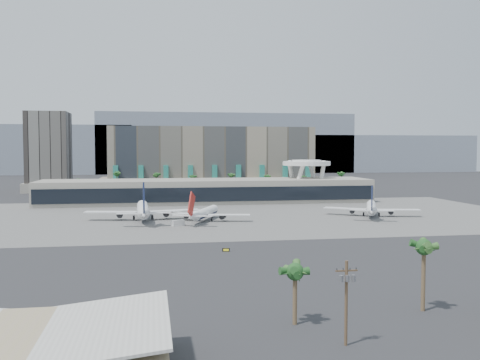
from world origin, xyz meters
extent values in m
plane|color=#232326|center=(0.00, 0.00, 0.00)|extent=(900.00, 900.00, 0.00)
cube|color=#5B5B59|center=(0.00, 55.00, 0.03)|extent=(260.00, 130.00, 0.06)
cube|color=gray|center=(-180.00, 470.00, 27.50)|extent=(260.00, 60.00, 55.00)
cube|color=gray|center=(60.00, 470.00, 35.00)|extent=(300.00, 60.00, 70.00)
cube|color=gray|center=(260.00, 470.00, 22.50)|extent=(220.00, 60.00, 45.00)
cube|color=gray|center=(10.00, 175.00, 21.00)|extent=(130.00, 22.00, 42.00)
cube|color=gray|center=(10.00, 173.00, 5.00)|extent=(140.00, 30.00, 10.00)
cube|color=#268475|center=(-50.00, 163.00, 9.00)|extent=(3.00, 2.00, 18.00)
cube|color=#268475|center=(-35.00, 163.00, 9.00)|extent=(3.00, 2.00, 18.00)
cube|color=#268475|center=(-20.00, 163.00, 9.00)|extent=(3.00, 2.00, 18.00)
cube|color=#268475|center=(-5.00, 163.00, 9.00)|extent=(3.00, 2.00, 18.00)
cube|color=#268475|center=(10.00, 163.00, 9.00)|extent=(3.00, 2.00, 18.00)
cube|color=#268475|center=(25.00, 163.00, 9.00)|extent=(3.00, 2.00, 18.00)
cube|color=#268475|center=(40.00, 163.00, 9.00)|extent=(3.00, 2.00, 18.00)
cube|color=#268475|center=(55.00, 163.00, 9.00)|extent=(3.00, 2.00, 18.00)
cube|color=#268475|center=(70.00, 163.00, 9.00)|extent=(3.00, 2.00, 18.00)
cube|color=black|center=(-95.00, 200.00, 26.00)|extent=(26.00, 26.00, 52.00)
cube|color=gray|center=(-95.00, 200.00, 3.00)|extent=(30.00, 30.00, 6.00)
cube|color=gray|center=(0.00, 110.00, 6.00)|extent=(170.00, 32.00, 12.00)
cube|color=black|center=(0.00, 93.80, 5.50)|extent=(168.00, 0.60, 7.00)
cube|color=black|center=(0.00, 110.00, 13.25)|extent=(170.00, 12.00, 2.50)
cylinder|color=white|center=(61.36, 122.36, 11.00)|extent=(6.98, 6.99, 21.89)
cylinder|color=white|center=(48.64, 122.36, 11.00)|extent=(6.98, 6.99, 21.89)
cylinder|color=white|center=(48.64, 109.64, 11.00)|extent=(6.98, 6.99, 21.89)
cylinder|color=white|center=(61.36, 109.64, 11.00)|extent=(6.98, 6.99, 21.89)
cylinder|color=white|center=(55.00, 116.00, 20.00)|extent=(26.00, 26.00, 2.20)
cylinder|color=white|center=(55.00, 116.00, 21.30)|extent=(16.00, 16.00, 1.20)
cylinder|color=brown|center=(-70.00, 145.00, 6.00)|extent=(0.70, 0.70, 12.00)
sphere|color=#215220|center=(-70.00, 145.00, 11.70)|extent=(2.80, 2.80, 2.80)
cylinder|color=brown|center=(-48.00, 145.00, 6.00)|extent=(0.70, 0.70, 12.00)
sphere|color=#215220|center=(-48.00, 145.00, 11.70)|extent=(2.80, 2.80, 2.80)
cylinder|color=brown|center=(-26.00, 145.00, 6.00)|extent=(0.70, 0.70, 12.00)
sphere|color=#215220|center=(-26.00, 145.00, 11.70)|extent=(2.80, 2.80, 2.80)
cylinder|color=brown|center=(-5.00, 145.00, 6.00)|extent=(0.70, 0.70, 12.00)
sphere|color=#215220|center=(-5.00, 145.00, 11.70)|extent=(2.80, 2.80, 2.80)
cylinder|color=brown|center=(18.00, 145.00, 6.00)|extent=(0.70, 0.70, 12.00)
sphere|color=#215220|center=(18.00, 145.00, 11.70)|extent=(2.80, 2.80, 2.80)
cylinder|color=brown|center=(40.00, 145.00, 6.00)|extent=(0.70, 0.70, 12.00)
sphere|color=#215220|center=(40.00, 145.00, 11.70)|extent=(2.80, 2.80, 2.80)
cylinder|color=brown|center=(62.00, 145.00, 6.00)|extent=(0.70, 0.70, 12.00)
sphere|color=#215220|center=(62.00, 145.00, 11.70)|extent=(2.80, 2.80, 2.80)
cylinder|color=brown|center=(85.00, 145.00, 6.00)|extent=(0.70, 0.70, 12.00)
sphere|color=#215220|center=(85.00, 145.00, 11.70)|extent=(2.80, 2.80, 2.80)
cube|color=silver|center=(-36.00, -102.00, 6.40)|extent=(18.65, 22.60, 2.30)
cylinder|color=#4C3826|center=(-2.00, -96.00, 6.00)|extent=(0.44, 0.44, 12.00)
cube|color=#4C3826|center=(-2.00, -96.00, 10.60)|extent=(3.20, 0.22, 0.22)
cylinder|color=slate|center=(-2.90, -96.35, 9.60)|extent=(0.56, 0.56, 0.90)
cylinder|color=slate|center=(-2.00, -96.35, 9.60)|extent=(0.56, 0.56, 0.90)
cylinder|color=slate|center=(-1.10, -96.35, 9.60)|extent=(0.56, 0.56, 0.90)
cylinder|color=black|center=(-3.40, -96.00, 10.85)|extent=(0.12, 0.12, 0.30)
cylinder|color=black|center=(-0.60, -96.00, 10.85)|extent=(0.12, 0.12, 0.30)
cylinder|color=white|center=(-32.12, 46.47, 4.01)|extent=(5.38, 30.52, 4.46)
cylinder|color=#0F1632|center=(-32.12, 46.47, 3.84)|extent=(5.27, 29.91, 4.37)
cone|color=white|center=(-32.65, 63.89, 4.01)|extent=(4.61, 5.15, 4.46)
cone|color=white|center=(-31.52, 26.82, 4.35)|extent=(4.76, 10.16, 4.46)
cube|color=white|center=(-44.34, 44.98, 3.34)|extent=(20.53, 7.96, 0.39)
cube|color=white|center=(-19.83, 45.73, 3.34)|extent=(20.54, 9.10, 0.39)
cylinder|color=black|center=(-41.01, 45.64, 2.23)|extent=(2.59, 4.53, 2.45)
cylinder|color=black|center=(-23.19, 46.19, 2.23)|extent=(2.59, 4.53, 2.45)
cube|color=#0F1632|center=(-31.47, 25.15, 10.14)|extent=(0.87, 10.13, 11.73)
cube|color=white|center=(-36.50, 25.56, 4.90)|extent=(9.13, 3.41, 0.28)
cube|color=white|center=(-26.47, 25.86, 4.90)|extent=(9.20, 3.93, 0.28)
cylinder|color=black|center=(-32.48, 58.32, 0.89)|extent=(0.56, 0.56, 1.78)
cylinder|color=black|center=(-35.65, 45.25, 0.89)|extent=(0.78, 0.78, 1.78)
cylinder|color=black|center=(-28.52, 45.47, 0.89)|extent=(0.78, 0.78, 1.78)
cylinder|color=white|center=(-8.27, 38.88, 3.19)|extent=(12.52, 23.65, 3.54)
cylinder|color=#0F1632|center=(-8.27, 38.88, 3.05)|extent=(12.26, 23.18, 3.47)
cone|color=white|center=(-2.97, 51.66, 3.19)|extent=(4.79, 5.03, 3.54)
cone|color=white|center=(-14.25, 24.46, 3.45)|extent=(6.32, 8.71, 3.54)
cube|color=white|center=(-17.60, 41.79, 2.65)|extent=(15.13, 11.94, 0.31)
cube|color=white|center=(0.38, 34.33, 2.65)|extent=(16.31, 6.39, 0.31)
cylinder|color=black|center=(-14.98, 41.18, 1.77)|extent=(3.15, 4.02, 1.95)
cylinder|color=black|center=(-1.90, 35.76, 1.77)|extent=(3.15, 4.02, 1.95)
cube|color=#9E1812|center=(-14.76, 23.23, 8.05)|extent=(3.49, 7.59, 9.32)
cube|color=white|center=(-18.27, 25.17, 3.89)|extent=(7.09, 5.27, 0.22)
cube|color=white|center=(-10.91, 22.12, 3.89)|extent=(7.34, 3.66, 0.22)
cylinder|color=black|center=(-4.67, 47.57, 0.71)|extent=(0.44, 0.44, 1.42)
cylinder|color=black|center=(-11.23, 39.15, 0.71)|extent=(0.62, 0.62, 1.42)
cylinder|color=black|center=(-5.99, 36.98, 0.71)|extent=(0.62, 0.62, 1.42)
cylinder|color=white|center=(61.32, 42.71, 3.50)|extent=(13.88, 25.91, 3.88)
cylinder|color=#0F1632|center=(61.32, 42.71, 3.35)|extent=(13.60, 25.39, 3.81)
cone|color=white|center=(67.23, 56.70, 3.50)|extent=(5.28, 5.54, 3.88)
cone|color=white|center=(54.66, 26.93, 3.79)|extent=(6.98, 9.56, 3.88)
cube|color=white|center=(51.10, 45.97, 2.91)|extent=(16.56, 13.18, 0.34)
cube|color=white|center=(70.78, 37.66, 2.91)|extent=(17.90, 7.12, 0.34)
cylinder|color=black|center=(53.97, 45.28, 1.94)|extent=(3.48, 4.41, 2.14)
cylinder|color=black|center=(68.29, 39.24, 1.94)|extent=(3.48, 4.41, 2.14)
cube|color=#0F1632|center=(54.09, 25.59, 8.84)|extent=(3.88, 8.31, 10.22)
cube|color=white|center=(50.25, 27.73, 4.27)|extent=(7.76, 5.82, 0.24)
cube|color=white|center=(58.30, 24.33, 4.27)|extent=(8.06, 4.06, 0.24)
cylinder|color=black|center=(65.34, 52.22, 0.78)|extent=(0.49, 0.49, 1.55)
cylinder|color=black|center=(58.08, 43.02, 0.78)|extent=(0.68, 0.68, 1.55)
cylinder|color=black|center=(63.80, 40.60, 0.78)|extent=(0.68, 0.68, 1.55)
cube|color=silver|center=(-19.44, 26.28, 1.09)|extent=(4.96, 3.73, 2.18)
cube|color=white|center=(-11.45, 45.80, 0.93)|extent=(4.05, 3.01, 1.86)
cube|color=black|center=(-9.04, -24.71, 0.45)|extent=(2.00, 0.50, 0.90)
cube|color=yellow|center=(-9.04, -24.87, 0.45)|extent=(1.44, 0.21, 0.54)
cylinder|color=black|center=(-9.76, -24.71, 0.27)|extent=(0.11, 0.11, 0.54)
cylinder|color=black|center=(-8.32, -24.71, 0.27)|extent=(0.11, 0.11, 0.54)
cylinder|color=brown|center=(-6.66, -86.09, 4.34)|extent=(0.70, 0.70, 8.67)
sphere|color=#215220|center=(-6.66, -86.09, 8.37)|extent=(2.80, 2.80, 2.80)
cylinder|color=brown|center=(16.74, -82.78, 5.63)|extent=(0.70, 0.70, 11.25)
sphere|color=#215220|center=(16.74, -82.78, 10.95)|extent=(2.80, 2.80, 2.80)
camera|label=1|loc=(-28.64, -166.00, 27.40)|focal=40.00mm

